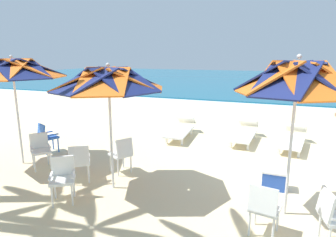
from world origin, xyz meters
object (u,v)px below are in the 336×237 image
at_px(plastic_chair_0, 264,206).
at_px(sun_lounger_1, 293,139).
at_px(beach_umbrella_1, 109,80).
at_px(plastic_chair_3, 63,176).
at_px(plastic_chair_2, 79,161).
at_px(plastic_chair_1, 334,215).
at_px(beach_umbrella_0, 297,80).
at_px(beach_umbrella_2, 12,69).
at_px(cooler_box, 274,179).
at_px(plastic_chair_6, 46,136).
at_px(sun_lounger_2, 244,133).
at_px(plastic_chair_5, 40,148).
at_px(sun_lounger_3, 181,129).
at_px(plastic_chair_4, 122,153).

height_order(plastic_chair_0, sun_lounger_1, plastic_chair_0).
relative_size(beach_umbrella_1, plastic_chair_3, 3.01).
distance_m(plastic_chair_2, plastic_chair_3, 0.82).
relative_size(plastic_chair_1, sun_lounger_1, 0.39).
height_order(beach_umbrella_0, beach_umbrella_2, beach_umbrella_0).
height_order(beach_umbrella_2, sun_lounger_1, beach_umbrella_2).
relative_size(plastic_chair_0, plastic_chair_1, 1.00).
xyz_separation_m(beach_umbrella_1, cooler_box, (3.17, 1.22, -2.07)).
distance_m(beach_umbrella_1, plastic_chair_6, 3.68).
relative_size(plastic_chair_3, plastic_chair_6, 1.00).
xyz_separation_m(beach_umbrella_0, plastic_chair_3, (-3.97, -1.04, -1.87)).
bearing_deg(plastic_chair_2, beach_umbrella_0, 3.46).
xyz_separation_m(plastic_chair_2, sun_lounger_2, (2.99, 4.49, -0.22)).
xyz_separation_m(plastic_chair_1, sun_lounger_2, (-1.83, 4.93, -0.22)).
bearing_deg(plastic_chair_1, plastic_chair_3, -175.78).
height_order(plastic_chair_5, sun_lounger_1, plastic_chair_5).
height_order(plastic_chair_3, sun_lounger_3, plastic_chair_3).
distance_m(plastic_chair_2, plastic_chair_4, 0.99).
bearing_deg(plastic_chair_5, plastic_chair_6, 126.91).
xyz_separation_m(beach_umbrella_2, plastic_chair_5, (0.67, -0.04, -1.92)).
bearing_deg(plastic_chair_2, sun_lounger_1, 44.39).
height_order(plastic_chair_0, sun_lounger_3, plastic_chair_0).
relative_size(beach_umbrella_1, beach_umbrella_2, 0.95).
height_order(beach_umbrella_2, cooler_box, beach_umbrella_2).
bearing_deg(sun_lounger_1, plastic_chair_0, -96.64).
height_order(plastic_chair_0, sun_lounger_2, plastic_chair_0).
relative_size(beach_umbrella_1, sun_lounger_2, 1.20).
relative_size(plastic_chair_2, plastic_chair_6, 1.00).
bearing_deg(sun_lounger_3, plastic_chair_5, -121.73).
distance_m(plastic_chair_5, plastic_chair_6, 1.15).
height_order(plastic_chair_2, cooler_box, plastic_chair_2).
bearing_deg(plastic_chair_1, plastic_chair_2, 174.74).
xyz_separation_m(beach_umbrella_1, sun_lounger_1, (3.62, 4.33, -1.99)).
relative_size(beach_umbrella_1, plastic_chair_2, 3.01).
relative_size(beach_umbrella_0, sun_lounger_3, 1.27).
height_order(sun_lounger_2, cooler_box, sun_lounger_2).
xyz_separation_m(plastic_chair_2, beach_umbrella_2, (-2.12, 0.38, 1.92)).
bearing_deg(beach_umbrella_0, beach_umbrella_2, 178.88).
height_order(beach_umbrella_0, plastic_chair_1, beach_umbrella_0).
bearing_deg(cooler_box, beach_umbrella_0, -78.25).
distance_m(plastic_chair_6, sun_lounger_3, 4.23).
bearing_deg(plastic_chair_6, plastic_chair_5, -53.09).
bearing_deg(beach_umbrella_1, sun_lounger_3, 88.78).
distance_m(beach_umbrella_1, sun_lounger_2, 5.35).
xyz_separation_m(plastic_chair_1, plastic_chair_4, (-4.23, 1.23, 0.00)).
bearing_deg(plastic_chair_3, cooler_box, 28.22).
bearing_deg(plastic_chair_6, cooler_box, -0.24).
distance_m(plastic_chair_3, sun_lounger_2, 5.96).
height_order(plastic_chair_0, plastic_chair_4, same).
bearing_deg(beach_umbrella_1, plastic_chair_2, -178.73).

